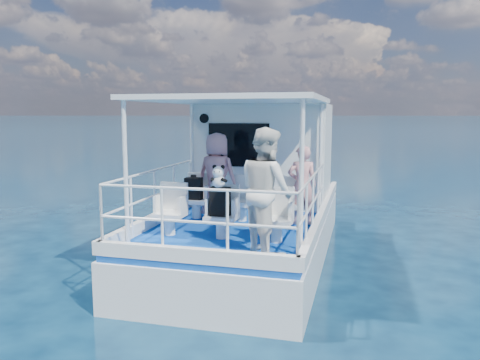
# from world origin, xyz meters

# --- Properties ---
(ground) EXTENTS (2000.00, 2000.00, 0.00)m
(ground) POSITION_xyz_m (0.00, 0.00, 0.00)
(ground) COLOR #071E35
(ground) RESTS_ON ground
(hull) EXTENTS (3.00, 7.00, 1.60)m
(hull) POSITION_xyz_m (0.00, 1.00, 0.00)
(hull) COLOR white
(hull) RESTS_ON ground
(deck) EXTENTS (2.90, 6.90, 0.10)m
(deck) POSITION_xyz_m (0.00, 1.00, 0.85)
(deck) COLOR #0A3B94
(deck) RESTS_ON hull
(cabin) EXTENTS (2.85, 2.00, 2.20)m
(cabin) POSITION_xyz_m (0.00, 2.30, 2.00)
(cabin) COLOR white
(cabin) RESTS_ON deck
(canopy) EXTENTS (3.00, 3.20, 0.08)m
(canopy) POSITION_xyz_m (0.00, -0.20, 3.14)
(canopy) COLOR white
(canopy) RESTS_ON cabin
(canopy_posts) EXTENTS (2.77, 2.97, 2.20)m
(canopy_posts) POSITION_xyz_m (0.00, -0.25, 2.00)
(canopy_posts) COLOR white
(canopy_posts) RESTS_ON deck
(railings) EXTENTS (2.84, 3.59, 1.00)m
(railings) POSITION_xyz_m (0.00, -0.58, 1.40)
(railings) COLOR white
(railings) RESTS_ON deck
(seat_port_fwd) EXTENTS (0.48, 0.46, 0.38)m
(seat_port_fwd) POSITION_xyz_m (-0.90, 0.20, 1.09)
(seat_port_fwd) COLOR white
(seat_port_fwd) RESTS_ON deck
(seat_center_fwd) EXTENTS (0.48, 0.46, 0.38)m
(seat_center_fwd) POSITION_xyz_m (0.00, 0.20, 1.09)
(seat_center_fwd) COLOR white
(seat_center_fwd) RESTS_ON deck
(seat_stbd_fwd) EXTENTS (0.48, 0.46, 0.38)m
(seat_stbd_fwd) POSITION_xyz_m (0.90, 0.20, 1.09)
(seat_stbd_fwd) COLOR white
(seat_stbd_fwd) RESTS_ON deck
(seat_port_aft) EXTENTS (0.48, 0.46, 0.38)m
(seat_port_aft) POSITION_xyz_m (-0.90, -1.10, 1.09)
(seat_port_aft) COLOR white
(seat_port_aft) RESTS_ON deck
(seat_center_aft) EXTENTS (0.48, 0.46, 0.38)m
(seat_center_aft) POSITION_xyz_m (0.00, -1.10, 1.09)
(seat_center_aft) COLOR white
(seat_center_aft) RESTS_ON deck
(seat_stbd_aft) EXTENTS (0.48, 0.46, 0.38)m
(seat_stbd_aft) POSITION_xyz_m (0.90, -1.10, 1.09)
(seat_stbd_aft) COLOR white
(seat_stbd_aft) RESTS_ON deck
(passenger_port_fwd) EXTENTS (0.68, 0.53, 1.64)m
(passenger_port_fwd) POSITION_xyz_m (-0.52, 0.33, 1.72)
(passenger_port_fwd) COLOR #CB838A
(passenger_port_fwd) RESTS_ON deck
(passenger_stbd_fwd) EXTENTS (0.58, 0.44, 1.44)m
(passenger_stbd_fwd) POSITION_xyz_m (1.12, 0.22, 1.62)
(passenger_stbd_fwd) COLOR #D1878C
(passenger_stbd_fwd) RESTS_ON deck
(passenger_stbd_aft) EXTENTS (1.09, 1.11, 1.81)m
(passenger_stbd_aft) POSITION_xyz_m (0.84, -1.66, 1.81)
(passenger_stbd_aft) COLOR silver
(passenger_stbd_aft) RESTS_ON deck
(backpack_port) EXTENTS (0.32, 0.18, 0.42)m
(backpack_port) POSITION_xyz_m (-0.92, 0.11, 1.49)
(backpack_port) COLOR black
(backpack_port) RESTS_ON seat_port_fwd
(backpack_center) EXTENTS (0.31, 0.17, 0.46)m
(backpack_center) POSITION_xyz_m (-0.01, -1.15, 1.51)
(backpack_center) COLOR black
(backpack_center) RESTS_ON seat_center_aft
(compact_camera) EXTENTS (0.09, 0.06, 0.06)m
(compact_camera) POSITION_xyz_m (-0.93, 0.13, 1.72)
(compact_camera) COLOR black
(compact_camera) RESTS_ON backpack_port
(panda) EXTENTS (0.23, 0.19, 0.35)m
(panda) POSITION_xyz_m (-0.02, -1.17, 1.92)
(panda) COLOR white
(panda) RESTS_ON backpack_center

